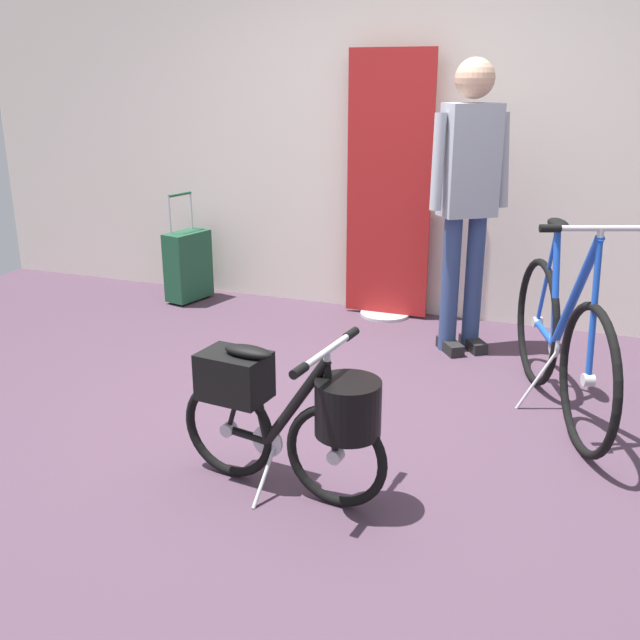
{
  "coord_description": "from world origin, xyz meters",
  "views": [
    {
      "loc": [
        1.23,
        -2.94,
        1.66
      ],
      "look_at": [
        0.04,
        0.16,
        0.55
      ],
      "focal_mm": 40.96,
      "sensor_mm": 36.0,
      "label": 1
    }
  ],
  "objects_px": {
    "folding_bike_foreground": "(289,410)",
    "rolling_suitcase": "(188,265)",
    "floor_banner_stand": "(388,201)",
    "display_bike_left": "(561,340)",
    "visitor_near_wall": "(468,188)"
  },
  "relations": [
    {
      "from": "folding_bike_foreground",
      "to": "rolling_suitcase",
      "type": "height_order",
      "value": "rolling_suitcase"
    },
    {
      "from": "floor_banner_stand",
      "to": "folding_bike_foreground",
      "type": "relative_size",
      "value": 1.93
    },
    {
      "from": "display_bike_left",
      "to": "visitor_near_wall",
      "type": "distance_m",
      "value": 1.18
    },
    {
      "from": "display_bike_left",
      "to": "rolling_suitcase",
      "type": "xyz_separation_m",
      "value": [
        -2.79,
        1.07,
        -0.11
      ]
    },
    {
      "from": "floor_banner_stand",
      "to": "folding_bike_foreground",
      "type": "bearing_deg",
      "value": -83.17
    },
    {
      "from": "floor_banner_stand",
      "to": "visitor_near_wall",
      "type": "bearing_deg",
      "value": -37.75
    },
    {
      "from": "folding_bike_foreground",
      "to": "visitor_near_wall",
      "type": "bearing_deg",
      "value": 80.31
    },
    {
      "from": "rolling_suitcase",
      "to": "display_bike_left",
      "type": "bearing_deg",
      "value": -20.96
    },
    {
      "from": "display_bike_left",
      "to": "rolling_suitcase",
      "type": "height_order",
      "value": "display_bike_left"
    },
    {
      "from": "display_bike_left",
      "to": "visitor_near_wall",
      "type": "relative_size",
      "value": 0.82
    },
    {
      "from": "folding_bike_foreground",
      "to": "rolling_suitcase",
      "type": "bearing_deg",
      "value": 128.73
    },
    {
      "from": "floor_banner_stand",
      "to": "visitor_near_wall",
      "type": "distance_m",
      "value": 0.82
    },
    {
      "from": "visitor_near_wall",
      "to": "display_bike_left",
      "type": "bearing_deg",
      "value": -50.18
    },
    {
      "from": "floor_banner_stand",
      "to": "display_bike_left",
      "type": "height_order",
      "value": "floor_banner_stand"
    },
    {
      "from": "folding_bike_foreground",
      "to": "rolling_suitcase",
      "type": "relative_size",
      "value": 1.15
    }
  ]
}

